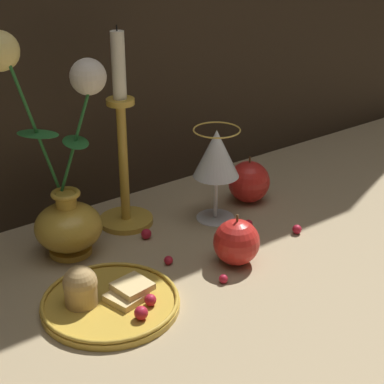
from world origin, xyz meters
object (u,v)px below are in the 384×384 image
(candlestick, at_px, (123,158))
(wine_glass, at_px, (216,157))
(plate_with_pastries, at_px, (105,298))
(vase, at_px, (63,186))
(apple_near_glass, at_px, (237,242))
(apple_beside_vase, at_px, (249,182))

(candlestick, bearing_deg, wine_glass, -30.09)
(plate_with_pastries, xyz_separation_m, candlestick, (0.16, 0.21, 0.11))
(vase, xyz_separation_m, plate_with_pastries, (-0.03, -0.18, -0.11))
(apple_near_glass, bearing_deg, vase, 136.42)
(plate_with_pastries, distance_m, wine_glass, 0.35)
(vase, distance_m, apple_beside_vase, 0.39)
(apple_beside_vase, bearing_deg, apple_near_glass, -136.00)
(vase, height_order, plate_with_pastries, vase)
(vase, bearing_deg, candlestick, 13.27)
(candlestick, bearing_deg, plate_with_pastries, -127.71)
(apple_near_glass, bearing_deg, apple_beside_vase, 44.00)
(vase, xyz_separation_m, candlestick, (0.13, 0.03, 0.00))
(wine_glass, bearing_deg, vase, 169.34)
(plate_with_pastries, bearing_deg, apple_near_glass, -4.31)
(wine_glass, relative_size, apple_near_glass, 1.99)
(vase, relative_size, plate_with_pastries, 1.84)
(plate_with_pastries, relative_size, apple_beside_vase, 2.19)
(plate_with_pastries, relative_size, candlestick, 0.57)
(wine_glass, bearing_deg, apple_beside_vase, 11.22)
(wine_glass, relative_size, apple_beside_vase, 1.88)
(apple_beside_vase, xyz_separation_m, apple_near_glass, (-0.17, -0.16, -0.00))
(plate_with_pastries, height_order, candlestick, candlestick)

